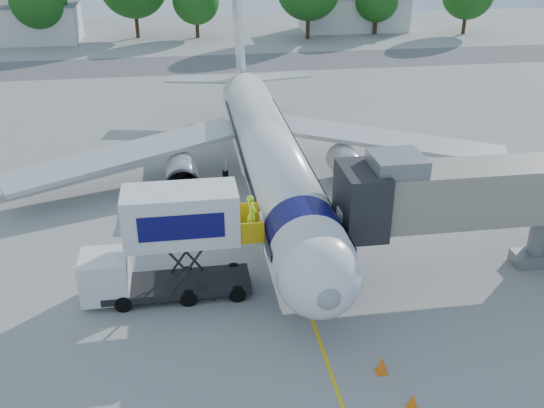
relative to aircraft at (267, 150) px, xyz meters
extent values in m
plane|color=#9A9A97|center=(0.00, -4.12, -2.95)|extent=(160.00, 160.00, 0.00)
cube|color=yellow|center=(0.00, -4.12, -2.94)|extent=(0.15, 70.00, 0.01)
cube|color=#59595B|center=(0.00, 37.88, -2.94)|extent=(120.00, 10.00, 0.01)
cylinder|color=white|center=(0.00, -1.12, 0.05)|extent=(3.70, 28.00, 3.70)
sphere|color=white|center=(0.00, -15.12, 0.05)|extent=(3.70, 3.70, 3.70)
sphere|color=gray|center=(0.00, -16.67, 0.05)|extent=(1.10, 1.10, 1.10)
cone|color=white|center=(0.00, 15.88, 0.05)|extent=(3.70, 6.00, 3.70)
cube|color=white|center=(0.00, 16.88, 4.25)|extent=(0.35, 7.26, 8.29)
cube|color=#B3B6B8|center=(9.00, 2.38, -0.65)|extent=(16.17, 9.32, 1.42)
cube|color=#B3B6B8|center=(-9.00, 2.38, -0.65)|extent=(16.17, 9.32, 1.42)
cylinder|color=#999BA0|center=(5.50, 0.38, -1.65)|extent=(2.10, 3.60, 2.10)
cylinder|color=#999BA0|center=(-5.50, 0.38, -1.65)|extent=(2.10, 3.60, 2.10)
cube|color=black|center=(0.00, -15.42, 0.50)|extent=(2.60, 1.39, 0.81)
cylinder|color=#0D0B50|center=(0.00, -12.12, 0.05)|extent=(3.73, 2.00, 3.73)
cylinder|color=silver|center=(0.00, -13.62, -2.20)|extent=(0.16, 0.16, 1.50)
cylinder|color=black|center=(0.00, -13.62, -2.63)|extent=(0.25, 0.64, 0.64)
cylinder|color=black|center=(2.60, 1.88, -2.50)|extent=(0.35, 0.90, 0.90)
cylinder|color=black|center=(-2.60, 1.88, -2.50)|extent=(0.35, 0.90, 0.90)
cube|color=#9D9586|center=(9.00, -11.12, 1.45)|extent=(13.60, 2.60, 2.80)
cube|color=black|center=(2.90, -11.12, 1.45)|extent=(2.00, 3.20, 3.20)
cube|color=slate|center=(4.50, -11.12, 3.25)|extent=(2.40, 2.40, 0.80)
cylinder|color=slate|center=(12.50, -11.12, -1.45)|extent=(0.90, 0.90, 3.00)
cube|color=slate|center=(12.50, -11.12, -2.60)|extent=(2.20, 1.20, 0.70)
cylinder|color=black|center=(11.60, -11.12, -2.60)|extent=(0.30, 0.70, 0.70)
cube|color=black|center=(-6.00, -11.12, -2.40)|extent=(7.00, 2.30, 0.35)
cube|color=silver|center=(-9.30, -11.12, -1.60)|extent=(2.20, 2.20, 2.10)
cube|color=black|center=(-9.30, -11.12, -1.15)|extent=(1.90, 2.10, 0.70)
cube|color=silver|center=(-5.60, -11.12, 1.30)|extent=(5.20, 2.40, 2.50)
cube|color=#0D0B50|center=(-5.60, -12.34, 1.30)|extent=(3.80, 0.04, 1.20)
cube|color=silver|center=(-2.45, -11.12, 0.10)|extent=(1.10, 2.20, 0.10)
cube|color=#DCA80B|center=(-2.45, -12.17, 0.65)|extent=(1.10, 0.06, 1.10)
cube|color=#DCA80B|center=(-2.45, -10.07, 0.65)|extent=(1.10, 0.06, 1.10)
cylinder|color=black|center=(-3.20, -12.17, -2.55)|extent=(0.80, 0.25, 0.80)
cylinder|color=black|center=(-3.20, -10.07, -2.55)|extent=(0.80, 0.25, 0.80)
cylinder|color=black|center=(-8.50, -12.17, -2.55)|extent=(0.80, 0.25, 0.80)
cylinder|color=black|center=(-8.50, -10.07, -2.55)|extent=(0.80, 0.25, 0.80)
imported|color=#C1FF1A|center=(-2.34, -11.12, 1.11)|extent=(0.63, 0.79, 1.91)
cone|color=orange|center=(2.02, -17.98, -2.57)|extent=(0.48, 0.48, 0.76)
cube|color=orange|center=(2.02, -17.98, -2.93)|extent=(0.44, 0.44, 0.04)
cone|color=orange|center=(2.54, -20.01, -2.62)|extent=(0.42, 0.42, 0.66)
cube|color=orange|center=(2.54, -20.01, -2.93)|extent=(0.38, 0.38, 0.04)
cube|color=silver|center=(-28.00, 55.88, -0.45)|extent=(18.00, 8.00, 5.00)
cube|color=slate|center=(-28.00, 55.88, 2.20)|extent=(18.40, 8.40, 0.30)
cube|color=silver|center=(22.00, 57.88, -0.45)|extent=(16.00, 7.00, 5.00)
cylinder|color=#382314|center=(-23.49, 53.15, -1.23)|extent=(0.56, 0.56, 3.43)
sphere|color=#155115|center=(-23.49, 53.15, 2.95)|extent=(7.61, 7.61, 7.61)
cylinder|color=#382314|center=(-10.93, 56.50, -0.72)|extent=(0.56, 0.56, 4.46)
cylinder|color=#382314|center=(-2.25, 55.25, -1.44)|extent=(0.56, 0.56, 3.02)
sphere|color=#155115|center=(-2.25, 55.25, 2.25)|extent=(6.71, 6.71, 6.71)
cylinder|color=#382314|center=(13.49, 51.84, -0.87)|extent=(0.56, 0.56, 4.16)
cylinder|color=#382314|center=(24.29, 53.98, -1.50)|extent=(0.56, 0.56, 2.89)
sphere|color=#155115|center=(24.29, 53.98, 2.04)|extent=(6.43, 6.43, 6.43)
cylinder|color=#382314|center=(37.56, 52.13, -1.24)|extent=(0.56, 0.56, 3.42)
camera|label=1|loc=(-5.22, -36.09, 13.80)|focal=40.00mm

